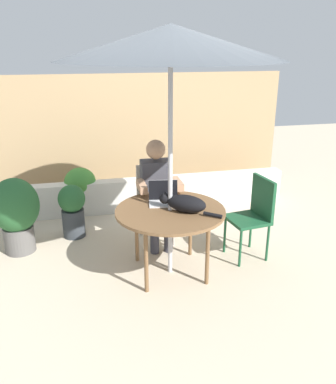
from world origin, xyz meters
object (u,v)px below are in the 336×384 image
(laptop, at_px, (163,196))
(cat, at_px, (184,203))
(patio_umbrella, at_px, (171,43))
(potted_plant_corner, at_px, (72,209))
(person_seated, at_px, (157,188))
(potted_plant_near_fence, at_px, (80,187))
(chair_occupied, at_px, (155,196))
(patio_table, at_px, (170,214))
(chair_empty, at_px, (254,211))
(potted_plant_by_chair, at_px, (16,211))

(laptop, relative_size, cat, 0.63)
(patio_umbrella, relative_size, potted_plant_corner, 3.62)
(person_seated, xyz_separation_m, potted_plant_near_fence, (-0.86, 1.18, -0.34))
(laptop, bearing_deg, potted_plant_corner, 137.81)
(chair_occupied, xyz_separation_m, potted_plant_corner, (-0.97, 0.26, -0.18))
(patio_table, bearing_deg, potted_plant_corner, 132.04)
(patio_umbrella, relative_size, chair_occupied, 2.66)
(patio_umbrella, bearing_deg, chair_empty, 8.20)
(patio_table, height_order, potted_plant_corner, patio_table)
(laptop, height_order, potted_plant_by_chair, laptop)
(potted_plant_corner, bearing_deg, person_seated, -23.22)
(person_seated, xyz_separation_m, potted_plant_by_chair, (-1.58, 0.16, -0.21))
(potted_plant_near_fence, height_order, potted_plant_corner, potted_plant_corner)
(patio_table, bearing_deg, cat, -30.39)
(cat, height_order, potted_plant_by_chair, cat)
(potted_plant_corner, bearing_deg, chair_occupied, -14.90)
(potted_plant_near_fence, bearing_deg, chair_empty, -42.87)
(chair_occupied, height_order, potted_plant_near_fence, chair_occupied)
(potted_plant_corner, bearing_deg, potted_plant_by_chair, -157.21)
(person_seated, relative_size, potted_plant_near_fence, 1.94)
(patio_table, xyz_separation_m, cat, (0.12, -0.07, 0.14))
(patio_umbrella, distance_m, cat, 1.47)
(patio_table, bearing_deg, laptop, 95.82)
(person_seated, bearing_deg, potted_plant_near_fence, 125.98)
(chair_occupied, xyz_separation_m, potted_plant_by_chair, (-1.58, 0.00, -0.04))
(potted_plant_by_chair, bearing_deg, potted_plant_near_fence, 54.82)
(patio_table, relative_size, potted_plant_near_fence, 1.71)
(potted_plant_by_chair, xyz_separation_m, potted_plant_corner, (0.61, 0.26, -0.14))
(potted_plant_near_fence, xyz_separation_m, potted_plant_corner, (-0.11, -0.77, -0.01))
(patio_umbrella, distance_m, potted_plant_by_chair, 2.50)
(person_seated, xyz_separation_m, laptop, (-0.02, -0.44, 0.06))
(potted_plant_near_fence, bearing_deg, person_seated, -54.02)
(chair_empty, bearing_deg, patio_table, -171.80)
(chair_occupied, xyz_separation_m, person_seated, (-0.00, -0.16, 0.17))
(chair_occupied, bearing_deg, cat, -82.35)
(potted_plant_near_fence, height_order, potted_plant_by_chair, potted_plant_by_chair)
(chair_empty, distance_m, person_seated, 1.12)
(patio_umbrella, xyz_separation_m, person_seated, (-0.00, 0.66, -1.55))
(potted_plant_by_chair, bearing_deg, patio_umbrella, -27.46)
(chair_empty, distance_m, cat, 0.92)
(chair_empty, bearing_deg, potted_plant_corner, 154.31)
(person_seated, xyz_separation_m, potted_plant_corner, (-0.97, 0.42, -0.34))
(patio_umbrella, bearing_deg, chair_occupied, 90.00)
(cat, xyz_separation_m, potted_plant_by_chair, (-1.70, 0.89, -0.29))
(patio_table, height_order, person_seated, person_seated)
(patio_umbrella, height_order, chair_empty, patio_umbrella)
(chair_occupied, xyz_separation_m, chair_empty, (0.98, -0.68, 0.00))
(chair_empty, relative_size, potted_plant_by_chair, 1.04)
(potted_plant_corner, bearing_deg, patio_table, -47.96)
(laptop, relative_size, potted_plant_by_chair, 0.38)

